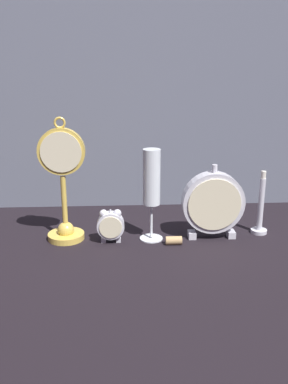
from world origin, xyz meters
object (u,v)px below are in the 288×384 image
wine_cork (174,240)px  mantel_clock_silver (213,203)px  alarm_clock_twin_bell (111,224)px  pocket_watch_on_stand (63,189)px  champagne_flute (152,184)px  brass_candlestick (260,212)px

wine_cork → mantel_clock_silver: bearing=17.9°
alarm_clock_twin_bell → wine_cork: bearing=-6.6°
pocket_watch_on_stand → champagne_flute: pocket_watch_on_stand is taller
champagne_flute → brass_candlestick: 0.32m
alarm_clock_twin_bell → champagne_flute: size_ratio=0.37×
champagne_flute → wine_cork: (0.06, -0.03, -0.14)m
alarm_clock_twin_bell → mantel_clock_silver: bearing=3.4°
mantel_clock_silver → wine_cork: 0.14m
mantel_clock_silver → brass_candlestick: (0.14, 0.03, -0.04)m
champagne_flute → alarm_clock_twin_bell: bearing=-171.4°
mantel_clock_silver → alarm_clock_twin_bell: bearing=-176.6°
brass_candlestick → wine_cork: bearing=-166.1°
pocket_watch_on_stand → alarm_clock_twin_bell: 0.15m
alarm_clock_twin_bell → champagne_flute: (0.11, 0.02, 0.10)m
mantel_clock_silver → brass_candlestick: 0.15m
mantel_clock_silver → champagne_flute: 0.17m
pocket_watch_on_stand → brass_candlestick: 0.54m
champagne_flute → wine_cork: bearing=-32.0°
alarm_clock_twin_bell → wine_cork: 0.17m
pocket_watch_on_stand → brass_candlestick: size_ratio=1.84×
wine_cork → alarm_clock_twin_bell: bearing=173.4°
brass_candlestick → wine_cork: 0.26m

